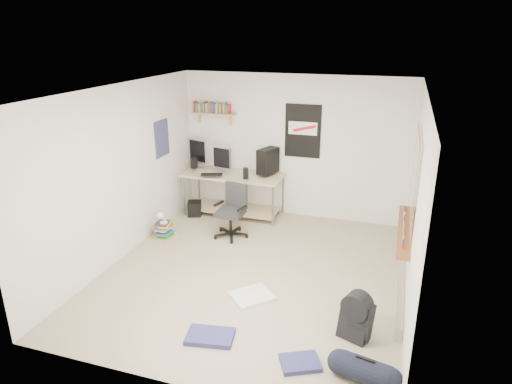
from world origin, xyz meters
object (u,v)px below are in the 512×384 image
(book_stack, at_px, (164,228))
(duffel_bag, at_px, (364,369))
(desk, at_px, (234,195))
(office_chair, at_px, (230,208))
(backpack, at_px, (356,320))

(book_stack, bearing_deg, duffel_bag, -34.05)
(desk, height_order, office_chair, office_chair)
(desk, xyz_separation_m, backpack, (2.51, -2.90, -0.16))
(duffel_bag, xyz_separation_m, book_stack, (-3.40, 2.30, 0.01))
(desk, bearing_deg, backpack, -44.18)
(backpack, height_order, book_stack, backpack)
(desk, xyz_separation_m, duffel_bag, (2.67, -3.57, -0.22))
(office_chair, relative_size, duffel_bag, 1.76)
(duffel_bag, bearing_deg, book_stack, 158.27)
(office_chair, relative_size, book_stack, 1.93)
(desk, height_order, book_stack, desk)
(office_chair, height_order, duffel_bag, office_chair)
(office_chair, height_order, backpack, office_chair)
(book_stack, bearing_deg, backpack, -26.60)
(desk, distance_m, duffel_bag, 4.47)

